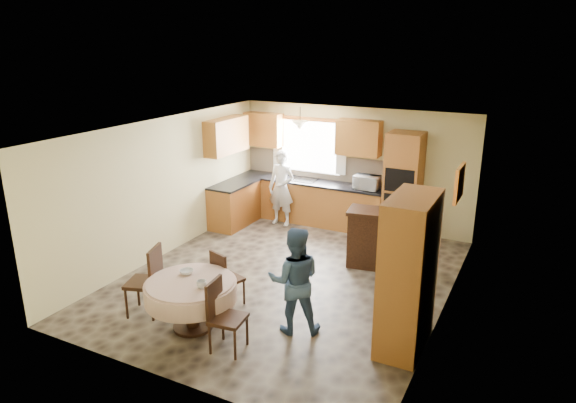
% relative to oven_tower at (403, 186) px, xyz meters
% --- Properties ---
extents(floor, '(5.00, 6.00, 0.01)m').
position_rel_oven_tower_xyz_m(floor, '(-1.15, -2.69, -1.06)').
color(floor, '#6E604D').
rests_on(floor, ground).
extents(ceiling, '(5.00, 6.00, 0.01)m').
position_rel_oven_tower_xyz_m(ceiling, '(-1.15, -2.69, 1.44)').
color(ceiling, white).
rests_on(ceiling, wall_back).
extents(wall_back, '(5.00, 0.02, 2.50)m').
position_rel_oven_tower_xyz_m(wall_back, '(-1.15, 0.31, 0.19)').
color(wall_back, '#CEC384').
rests_on(wall_back, floor).
extents(wall_front, '(5.00, 0.02, 2.50)m').
position_rel_oven_tower_xyz_m(wall_front, '(-1.15, -5.69, 0.19)').
color(wall_front, '#CEC384').
rests_on(wall_front, floor).
extents(wall_left, '(0.02, 6.00, 2.50)m').
position_rel_oven_tower_xyz_m(wall_left, '(-3.65, -2.69, 0.19)').
color(wall_left, '#CEC384').
rests_on(wall_left, floor).
extents(wall_right, '(0.02, 6.00, 2.50)m').
position_rel_oven_tower_xyz_m(wall_right, '(1.35, -2.69, 0.19)').
color(wall_right, '#CEC384').
rests_on(wall_right, floor).
extents(window, '(1.40, 0.03, 1.10)m').
position_rel_oven_tower_xyz_m(window, '(-2.15, 0.29, 0.54)').
color(window, white).
rests_on(window, wall_back).
extents(curtain_left, '(0.22, 0.02, 1.15)m').
position_rel_oven_tower_xyz_m(curtain_left, '(-2.90, 0.24, 0.59)').
color(curtain_left, white).
rests_on(curtain_left, wall_back).
extents(curtain_right, '(0.22, 0.02, 1.15)m').
position_rel_oven_tower_xyz_m(curtain_right, '(-1.40, 0.24, 0.59)').
color(curtain_right, white).
rests_on(curtain_right, wall_back).
extents(base_cab_back, '(3.30, 0.60, 0.88)m').
position_rel_oven_tower_xyz_m(base_cab_back, '(-2.00, 0.01, -0.62)').
color(base_cab_back, '#BD7532').
rests_on(base_cab_back, floor).
extents(counter_back, '(3.30, 0.64, 0.04)m').
position_rel_oven_tower_xyz_m(counter_back, '(-2.00, 0.01, -0.16)').
color(counter_back, black).
rests_on(counter_back, base_cab_back).
extents(base_cab_left, '(0.60, 1.20, 0.88)m').
position_rel_oven_tower_xyz_m(base_cab_left, '(-3.35, -0.89, -0.62)').
color(base_cab_left, '#BD7532').
rests_on(base_cab_left, floor).
extents(counter_left, '(0.64, 1.20, 0.04)m').
position_rel_oven_tower_xyz_m(counter_left, '(-3.35, -0.89, -0.16)').
color(counter_left, black).
rests_on(counter_left, base_cab_left).
extents(backsplash, '(3.30, 0.02, 0.55)m').
position_rel_oven_tower_xyz_m(backsplash, '(-2.00, 0.30, 0.12)').
color(backsplash, '#C6AB8B').
rests_on(backsplash, wall_back).
extents(wall_cab_left, '(0.85, 0.33, 0.72)m').
position_rel_oven_tower_xyz_m(wall_cab_left, '(-3.20, 0.15, 0.85)').
color(wall_cab_left, '#C97C32').
rests_on(wall_cab_left, wall_back).
extents(wall_cab_right, '(0.90, 0.33, 0.72)m').
position_rel_oven_tower_xyz_m(wall_cab_right, '(-1.00, 0.15, 0.85)').
color(wall_cab_right, '#C97C32').
rests_on(wall_cab_right, wall_back).
extents(wall_cab_side, '(0.33, 1.20, 0.72)m').
position_rel_oven_tower_xyz_m(wall_cab_side, '(-3.48, -0.89, 0.85)').
color(wall_cab_side, '#C97C32').
rests_on(wall_cab_side, wall_left).
extents(oven_tower, '(0.66, 0.62, 2.12)m').
position_rel_oven_tower_xyz_m(oven_tower, '(0.00, 0.00, 0.00)').
color(oven_tower, '#BD7532').
rests_on(oven_tower, floor).
extents(oven_upper, '(0.56, 0.01, 0.45)m').
position_rel_oven_tower_xyz_m(oven_upper, '(0.00, -0.31, 0.19)').
color(oven_upper, black).
rests_on(oven_upper, oven_tower).
extents(oven_lower, '(0.56, 0.01, 0.45)m').
position_rel_oven_tower_xyz_m(oven_lower, '(0.00, -0.31, -0.31)').
color(oven_lower, black).
rests_on(oven_lower, oven_tower).
extents(pendant, '(0.36, 0.36, 0.18)m').
position_rel_oven_tower_xyz_m(pendant, '(-2.15, -0.19, 1.06)').
color(pendant, beige).
rests_on(pendant, ceiling).
extents(sideboard, '(1.41, 0.75, 0.96)m').
position_rel_oven_tower_xyz_m(sideboard, '(0.16, -1.52, -0.58)').
color(sideboard, '#351C0E').
rests_on(sideboard, floor).
extents(space_heater, '(0.46, 0.39, 0.53)m').
position_rel_oven_tower_xyz_m(space_heater, '(0.63, -2.72, -0.79)').
color(space_heater, black).
rests_on(space_heater, floor).
extents(cupboard, '(0.53, 1.06, 2.02)m').
position_rel_oven_tower_xyz_m(cupboard, '(1.07, -3.73, -0.05)').
color(cupboard, '#BD7532').
rests_on(cupboard, floor).
extents(dining_table, '(1.24, 1.24, 0.70)m').
position_rel_oven_tower_xyz_m(dining_table, '(-1.62, -4.65, -0.51)').
color(dining_table, '#351C0E').
rests_on(dining_table, floor).
extents(chair_left, '(0.57, 0.57, 1.03)m').
position_rel_oven_tower_xyz_m(chair_left, '(-2.39, -4.60, -0.49)').
color(chair_left, '#351C0E').
rests_on(chair_left, floor).
extents(chair_back, '(0.48, 0.48, 0.87)m').
position_rel_oven_tower_xyz_m(chair_back, '(-1.57, -3.93, -0.58)').
color(chair_back, '#351C0E').
rests_on(chair_back, floor).
extents(chair_right, '(0.45, 0.45, 0.94)m').
position_rel_oven_tower_xyz_m(chair_right, '(-0.96, -4.86, -0.54)').
color(chair_right, '#351C0E').
rests_on(chair_right, floor).
extents(framed_picture, '(0.06, 0.63, 0.52)m').
position_rel_oven_tower_xyz_m(framed_picture, '(1.32, -1.96, 0.72)').
color(framed_picture, '#EBA045').
rests_on(framed_picture, wall_right).
extents(microwave, '(0.50, 0.34, 0.28)m').
position_rel_oven_tower_xyz_m(microwave, '(-0.73, -0.04, -0.00)').
color(microwave, silver).
rests_on(microwave, counter_back).
extents(person_sink, '(0.59, 0.39, 1.60)m').
position_rel_oven_tower_xyz_m(person_sink, '(-2.48, -0.39, -0.26)').
color(person_sink, silver).
rests_on(person_sink, floor).
extents(person_dining, '(0.90, 0.83, 1.49)m').
position_rel_oven_tower_xyz_m(person_dining, '(-0.35, -4.06, -0.32)').
color(person_dining, '#375278').
rests_on(person_dining, floor).
extents(bowl_sideboard, '(0.24, 0.24, 0.05)m').
position_rel_oven_tower_xyz_m(bowl_sideboard, '(-0.17, -1.52, -0.08)').
color(bowl_sideboard, '#B2B2B2').
rests_on(bowl_sideboard, sideboard).
extents(bottle_sideboard, '(0.13, 0.13, 0.29)m').
position_rel_oven_tower_xyz_m(bottle_sideboard, '(0.46, -1.52, 0.04)').
color(bottle_sideboard, silver).
rests_on(bottle_sideboard, sideboard).
extents(cup_table, '(0.14, 0.14, 0.10)m').
position_rel_oven_tower_xyz_m(cup_table, '(-1.36, -4.74, -0.30)').
color(cup_table, '#B2B2B2').
rests_on(cup_table, dining_table).
extents(bowl_table, '(0.20, 0.20, 0.06)m').
position_rel_oven_tower_xyz_m(bowl_table, '(-1.80, -4.49, -0.33)').
color(bowl_table, '#B2B2B2').
rests_on(bowl_table, dining_table).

